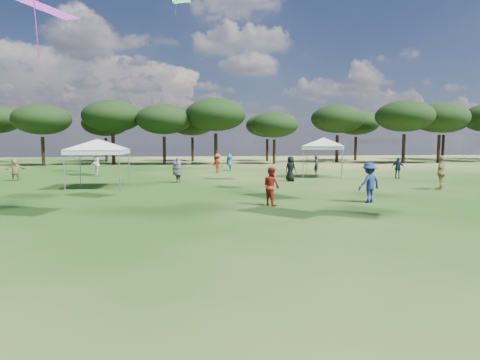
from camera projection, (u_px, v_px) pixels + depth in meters
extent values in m
cylinder|color=black|center=(43.00, 151.00, 43.42)|extent=(0.36, 0.36, 3.14)
ellipsoid|color=black|center=(42.00, 119.00, 43.09)|extent=(6.11, 6.11, 3.29)
cylinder|color=black|center=(113.00, 149.00, 45.92)|extent=(0.40, 0.40, 3.46)
ellipsoid|color=black|center=(112.00, 116.00, 45.55)|extent=(6.73, 6.73, 3.63)
cylinder|color=black|center=(164.00, 151.00, 45.60)|extent=(0.37, 0.37, 3.21)
ellipsoid|color=black|center=(164.00, 119.00, 45.26)|extent=(6.24, 6.24, 3.36)
cylinder|color=black|center=(216.00, 149.00, 45.97)|extent=(0.41, 0.41, 3.56)
ellipsoid|color=black|center=(216.00, 115.00, 45.60)|extent=(6.91, 6.91, 3.73)
cylinder|color=black|center=(274.00, 152.00, 47.33)|extent=(0.33, 0.33, 2.88)
ellipsoid|color=black|center=(274.00, 125.00, 47.03)|extent=(5.60, 5.60, 3.02)
cylinder|color=black|center=(337.00, 149.00, 50.99)|extent=(0.39, 0.39, 3.44)
ellipsoid|color=black|center=(338.00, 119.00, 50.63)|extent=(6.69, 6.69, 3.60)
cylinder|color=black|center=(404.00, 149.00, 48.10)|extent=(0.40, 0.40, 3.53)
ellipsoid|color=black|center=(405.00, 116.00, 47.72)|extent=(6.86, 6.86, 3.70)
cylinder|color=black|center=(439.00, 149.00, 49.20)|extent=(0.40, 0.40, 3.47)
ellipsoid|color=black|center=(440.00, 118.00, 48.84)|extent=(6.74, 6.74, 3.63)
cylinder|color=black|center=(106.00, 150.00, 53.02)|extent=(0.36, 0.36, 3.11)
ellipsoid|color=black|center=(105.00, 124.00, 52.69)|extent=(6.05, 6.05, 3.26)
cylinder|color=black|center=(193.00, 149.00, 53.86)|extent=(0.37, 0.37, 3.20)
ellipsoid|color=black|center=(192.00, 123.00, 53.53)|extent=(6.21, 6.21, 3.35)
cylinder|color=black|center=(267.00, 150.00, 54.14)|extent=(0.34, 0.34, 2.99)
ellipsoid|color=black|center=(267.00, 126.00, 53.83)|extent=(5.81, 5.81, 3.13)
cylinder|color=black|center=(356.00, 149.00, 56.36)|extent=(0.38, 0.38, 3.31)
ellipsoid|color=black|center=(356.00, 122.00, 56.01)|extent=(6.43, 6.43, 3.47)
cylinder|color=black|center=(443.00, 147.00, 58.68)|extent=(0.42, 0.42, 3.64)
ellipsoid|color=black|center=(444.00, 120.00, 58.30)|extent=(7.06, 7.06, 3.81)
cylinder|color=gray|center=(64.00, 172.00, 21.20)|extent=(0.06, 0.06, 2.11)
cylinder|color=gray|center=(120.00, 171.00, 21.48)|extent=(0.06, 0.06, 2.11)
cylinder|color=gray|center=(80.00, 168.00, 24.04)|extent=(0.06, 0.06, 2.11)
cylinder|color=gray|center=(129.00, 168.00, 24.32)|extent=(0.06, 0.06, 2.11)
cube|color=silver|center=(98.00, 152.00, 22.66)|extent=(3.16, 3.16, 0.25)
pyramid|color=silver|center=(98.00, 139.00, 22.59)|extent=(6.15, 6.15, 0.60)
cylinder|color=gray|center=(303.00, 163.00, 28.66)|extent=(0.06, 0.06, 2.25)
cylinder|color=gray|center=(342.00, 163.00, 27.94)|extent=(0.06, 0.06, 2.25)
cylinder|color=gray|center=(307.00, 161.00, 31.24)|extent=(0.06, 0.06, 2.25)
cylinder|color=gray|center=(343.00, 162.00, 30.53)|extent=(0.06, 0.06, 2.25)
cube|color=silver|center=(324.00, 148.00, 29.49)|extent=(3.76, 3.76, 0.25)
pyramid|color=silver|center=(324.00, 138.00, 29.42)|extent=(5.33, 5.33, 0.60)
imported|color=#AF3D1D|center=(218.00, 163.00, 34.05)|extent=(1.16, 1.17, 1.62)
imported|color=#4E5054|center=(177.00, 170.00, 25.59)|extent=(1.99, 1.56, 1.64)
imported|color=#9D8D55|center=(441.00, 173.00, 21.95)|extent=(1.12, 1.07, 1.87)
imported|color=black|center=(291.00, 169.00, 26.66)|extent=(0.94, 0.95, 1.67)
imported|color=#28292D|center=(316.00, 165.00, 31.77)|extent=(0.55, 0.66, 1.53)
imported|color=#16294E|center=(398.00, 168.00, 28.55)|extent=(0.89, 0.90, 1.52)
imported|color=maroon|center=(271.00, 186.00, 16.57)|extent=(0.90, 0.97, 1.60)
imported|color=#948A51|center=(15.00, 169.00, 26.99)|extent=(1.50, 0.95, 1.54)
imported|color=navy|center=(369.00, 183.00, 17.32)|extent=(1.28, 0.99, 1.74)
imported|color=silver|center=(95.00, 164.00, 30.58)|extent=(0.74, 0.94, 1.89)
imported|color=#275275|center=(229.00, 162.00, 36.34)|extent=(1.13, 2.05, 1.61)
plane|color=purple|center=(42.00, 7.00, 15.20)|extent=(2.40, 2.32, 1.53)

